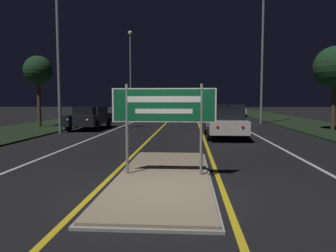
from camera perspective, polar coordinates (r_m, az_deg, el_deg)
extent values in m
plane|color=black|center=(6.72, -1.67, -11.83)|extent=(160.00, 160.00, 0.00)
cube|color=#999993|center=(8.04, -0.72, -8.88)|extent=(2.26, 6.60, 0.05)
cube|color=gray|center=(8.04, -0.72, -8.71)|extent=(2.14, 6.48, 0.10)
cube|color=black|center=(28.35, -17.11, 0.63)|extent=(5.00, 100.00, 0.08)
cube|color=black|center=(27.93, 22.35, 0.43)|extent=(5.00, 100.00, 0.08)
cube|color=gold|center=(31.53, 0.28, 1.15)|extent=(0.12, 70.00, 0.01)
cube|color=gold|center=(31.48, 5.08, 1.13)|extent=(0.12, 70.00, 0.01)
cube|color=silver|center=(31.84, -4.90, 1.17)|extent=(0.12, 70.00, 0.01)
cube|color=silver|center=(31.67, 10.30, 1.09)|extent=(0.12, 70.00, 0.01)
cube|color=silver|center=(32.43, -10.15, 1.17)|extent=(0.10, 70.00, 0.01)
cube|color=silver|center=(32.15, 15.62, 1.05)|extent=(0.10, 70.00, 0.01)
cylinder|color=gray|center=(7.98, -7.17, -0.56)|extent=(0.07, 0.07, 2.18)
cylinder|color=gray|center=(7.84, 5.83, -0.64)|extent=(0.07, 0.07, 2.18)
cube|color=#0F512D|center=(7.82, -0.73, 3.65)|extent=(2.49, 0.04, 0.81)
cube|color=white|center=(7.80, -0.75, 3.64)|extent=(2.49, 0.00, 0.81)
cube|color=#0F512D|center=(7.80, -0.75, 3.64)|extent=(2.42, 0.01, 0.76)
cube|color=white|center=(7.79, -0.75, 4.69)|extent=(1.75, 0.01, 0.15)
cube|color=white|center=(7.80, -0.75, 2.60)|extent=(1.37, 0.01, 0.11)
cylinder|color=gray|center=(19.69, -18.63, 14.64)|extent=(0.18, 0.18, 10.83)
cylinder|color=gray|center=(40.17, -6.54, 8.77)|extent=(0.18, 0.18, 9.69)
sphere|color=#F9EAC6|center=(40.84, -6.61, 15.79)|extent=(0.52, 0.52, 0.52)
cylinder|color=gray|center=(26.94, 16.10, 11.51)|extent=(0.18, 0.18, 10.45)
cube|color=silver|center=(16.70, 9.83, 0.23)|extent=(1.76, 4.63, 0.61)
cube|color=black|center=(16.39, 9.95, 2.15)|extent=(1.55, 2.41, 0.54)
sphere|color=red|center=(14.37, 8.62, -0.15)|extent=(0.14, 0.14, 0.14)
sphere|color=red|center=(14.50, 12.92, -0.18)|extent=(0.14, 0.14, 0.14)
cylinder|color=black|center=(18.09, 6.70, -0.37)|extent=(0.22, 0.69, 0.69)
cylinder|color=black|center=(18.25, 11.96, -0.39)|extent=(0.22, 0.69, 0.69)
cylinder|color=black|center=(15.23, 7.24, -1.30)|extent=(0.22, 0.69, 0.69)
cylinder|color=black|center=(15.42, 13.47, -1.32)|extent=(0.22, 0.69, 0.69)
cube|color=maroon|center=(28.57, 8.37, 2.15)|extent=(1.86, 4.36, 0.69)
cube|color=black|center=(28.29, 8.42, 3.32)|extent=(1.63, 2.27, 0.48)
sphere|color=red|center=(26.37, 7.49, 2.15)|extent=(0.14, 0.14, 0.14)
sphere|color=red|center=(26.47, 9.98, 2.13)|extent=(0.14, 0.14, 0.14)
cylinder|color=black|center=(29.87, 6.46, 1.61)|extent=(0.22, 0.72, 0.72)
cylinder|color=black|center=(30.01, 9.85, 1.59)|extent=(0.22, 0.72, 0.72)
cylinder|color=black|center=(27.18, 6.72, 1.32)|extent=(0.22, 0.72, 0.72)
cylinder|color=black|center=(27.33, 10.44, 1.29)|extent=(0.22, 0.72, 0.72)
cube|color=#B7B7BC|center=(38.62, 11.75, 2.61)|extent=(1.74, 4.04, 0.58)
cube|color=black|center=(38.36, 11.82, 3.39)|extent=(1.53, 2.10, 0.49)
sphere|color=red|center=(36.56, 11.35, 2.62)|extent=(0.14, 0.14, 0.14)
sphere|color=red|center=(36.72, 13.02, 2.60)|extent=(0.14, 0.14, 0.14)
cylinder|color=black|center=(39.76, 10.31, 2.27)|extent=(0.22, 0.67, 0.67)
cylinder|color=black|center=(39.99, 12.68, 2.24)|extent=(0.22, 0.67, 0.67)
cylinder|color=black|center=(37.28, 10.74, 2.11)|extent=(0.22, 0.67, 0.67)
cylinder|color=black|center=(37.51, 13.27, 2.08)|extent=(0.22, 0.67, 0.67)
cube|color=black|center=(50.73, 5.74, 3.18)|extent=(1.75, 4.61, 0.64)
cube|color=black|center=(50.44, 5.75, 3.81)|extent=(1.54, 2.40, 0.50)
sphere|color=red|center=(48.43, 5.18, 3.21)|extent=(0.14, 0.14, 0.14)
sphere|color=red|center=(48.47, 6.47, 3.20)|extent=(0.14, 0.14, 0.14)
cylinder|color=black|center=(52.14, 4.76, 2.87)|extent=(0.22, 0.68, 0.68)
cylinder|color=black|center=(52.20, 6.60, 2.86)|extent=(0.22, 0.68, 0.68)
cylinder|color=black|center=(49.29, 4.82, 2.77)|extent=(0.22, 0.68, 0.68)
cylinder|color=black|center=(49.35, 6.76, 2.76)|extent=(0.22, 0.68, 0.68)
cube|color=black|center=(21.83, -13.46, 1.19)|extent=(1.85, 4.65, 0.65)
cube|color=black|center=(22.07, -13.27, 2.70)|extent=(1.63, 2.42, 0.48)
sphere|color=white|center=(19.84, -17.02, 1.02)|extent=(0.14, 0.14, 0.14)
sphere|color=white|center=(19.46, -13.86, 1.02)|extent=(0.14, 0.14, 0.14)
cylinder|color=black|center=(20.78, -16.95, 0.05)|extent=(0.22, 0.65, 0.65)
cylinder|color=black|center=(20.22, -12.26, 0.03)|extent=(0.22, 0.65, 0.65)
cylinder|color=black|center=(23.49, -14.47, 0.61)|extent=(0.22, 0.65, 0.65)
cylinder|color=black|center=(23.00, -10.28, 0.60)|extent=(0.22, 0.65, 0.65)
cube|color=black|center=(30.65, -1.99, 2.24)|extent=(1.80, 4.70, 0.58)
cube|color=black|center=(30.91, -1.94, 3.23)|extent=(1.58, 2.44, 0.46)
sphere|color=white|center=(28.40, -3.59, 2.19)|extent=(0.14, 0.14, 0.14)
sphere|color=white|center=(28.28, -1.34, 2.19)|extent=(0.14, 0.14, 0.14)
cylinder|color=black|center=(29.32, -3.95, 1.55)|extent=(0.22, 0.70, 0.70)
cylinder|color=black|center=(29.14, -0.60, 1.55)|extent=(0.22, 0.70, 0.70)
cylinder|color=black|center=(32.21, -3.25, 1.83)|extent=(0.22, 0.70, 0.70)
cylinder|color=black|center=(32.04, -0.20, 1.82)|extent=(0.22, 0.70, 0.70)
cube|color=black|center=(39.81, -1.10, 2.80)|extent=(1.76, 4.78, 0.68)
cube|color=black|center=(40.09, -1.07, 3.59)|extent=(1.55, 2.49, 0.41)
sphere|color=white|center=(37.50, -2.25, 2.82)|extent=(0.14, 0.14, 0.14)
sphere|color=white|center=(37.40, -0.58, 2.82)|extent=(0.14, 0.14, 0.14)
cylinder|color=black|center=(38.43, -2.54, 2.23)|extent=(0.22, 0.63, 0.63)
cylinder|color=black|center=(38.28, -0.04, 2.22)|extent=(0.22, 0.63, 0.63)
cylinder|color=black|center=(41.38, -2.09, 2.40)|extent=(0.22, 0.63, 0.63)
cylinder|color=black|center=(41.24, 0.24, 2.39)|extent=(0.22, 0.63, 0.63)
cylinder|color=#4C3823|center=(23.85, -21.54, 3.98)|extent=(0.24, 0.24, 3.39)
sphere|color=#19381E|center=(23.93, -21.69, 9.06)|extent=(1.89, 1.89, 1.89)
cylinder|color=#4C3823|center=(21.87, 26.90, 3.50)|extent=(0.24, 0.24, 3.18)
sphere|color=#19381E|center=(21.95, 27.10, 9.12)|extent=(2.48, 2.48, 2.48)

